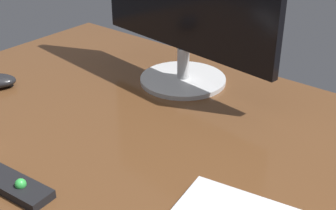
{
  "coord_description": "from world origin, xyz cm",
  "views": [
    {
      "loc": [
        50.68,
        -63.1,
        52.65
      ],
      "look_at": [
        -2.41,
        2.58,
        8.0
      ],
      "focal_mm": 49.88,
      "sensor_mm": 36.0,
      "label": 1
    }
  ],
  "objects": [
    {
      "name": "media_remote",
      "position": [
        -10.9,
        -29.64,
        2.87
      ],
      "size": [
        16.62,
        6.26,
        2.94
      ],
      "rotation": [
        0.0,
        0.0,
        0.08
      ],
      "color": "black",
      "rests_on": "desk"
    },
    {
      "name": "desk",
      "position": [
        0.0,
        0.0,
        1.0
      ],
      "size": [
        140.0,
        84.0,
        2.0
      ],
      "primitive_type": "cube",
      "color": "brown",
      "rests_on": "ground"
    },
    {
      "name": "monitor",
      "position": [
        -14.69,
        23.86,
        22.33
      ],
      "size": [
        53.78,
        21.92,
        38.77
      ],
      "rotation": [
        0.0,
        0.0,
        -0.12
      ],
      "color": "silver",
      "rests_on": "desk"
    }
  ]
}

